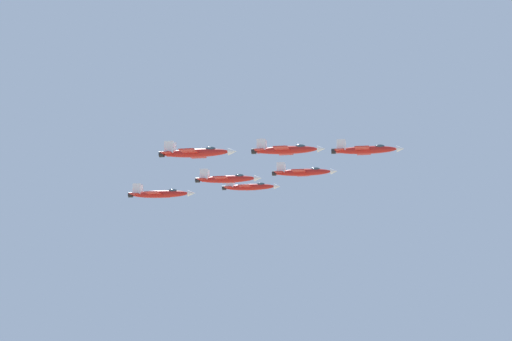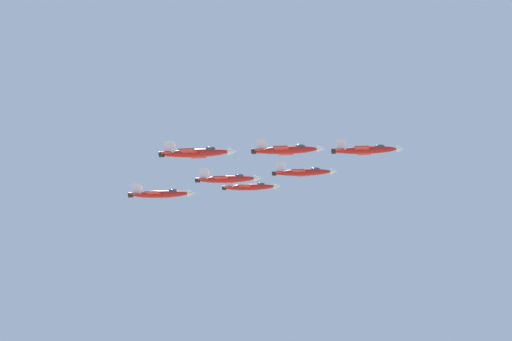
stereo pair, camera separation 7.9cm
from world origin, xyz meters
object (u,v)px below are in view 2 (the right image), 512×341
Objects in this scene: jet_trailing at (160,194)px; jet_right_outer at (196,153)px; jet_right_wingman at (287,150)px; jet_slot_rear at (227,179)px; jet_left_wingman at (303,172)px; jet_lead at (366,150)px; jet_left_outer at (250,187)px.

jet_right_outer is at bearing -59.40° from jet_trailing.
jet_right_wingman is 0.96× the size of jet_trailing.
jet_right_wingman is 25.38m from jet_slot_rear.
jet_slot_rear is (-21.40, 24.34, -1.09)m from jet_right_outer.
jet_right_wingman is at bearing -89.50° from jet_left_wingman.
jet_lead is at bearing 41.25° from jet_right_outer.
jet_slot_rear is at bearing -89.01° from jet_left_outer.
jet_lead is 1.04× the size of jet_right_wingman.
jet_left_outer reaches higher than jet_right_outer.
jet_trailing is at bearing -119.47° from jet_left_outer.
jet_right_outer is at bearing -139.94° from jet_right_wingman.
jet_lead is at bearing -39.37° from jet_left_outer.
jet_slot_rear is at bearing 0.14° from jet_trailing.
jet_right_wingman is (-3.61, -24.76, -2.49)m from jet_lead.
jet_trailing is at bearing -179.04° from jet_slot_rear.
jet_right_wingman is at bearing -67.59° from jet_left_outer.
jet_trailing is (-42.94, -37.77, -10.38)m from jet_lead.
jet_slot_rear reaches higher than jet_trailing.
jet_lead is 1.02× the size of jet_left_outer.
jet_lead reaches higher than jet_left_wingman.
jet_right_outer is 37.90m from jet_trailing.
jet_right_wingman reaches higher than jet_right_outer.
jet_right_wingman is 0.98× the size of jet_right_outer.
jet_left_outer is at bearing 90.96° from jet_slot_rear.
jet_lead is at bearing -39.86° from jet_left_wingman.
jet_left_outer is 1.00× the size of jet_right_outer.
jet_left_wingman reaches higher than jet_trailing.
jet_right_wingman is 52.24m from jet_left_outer.
jet_lead reaches higher than jet_right_outer.
jet_left_wingman is at bearing 23.16° from jet_trailing.
jet_slot_rear is (-25.02, -0.42, -4.24)m from jet_right_wingman.
jet_right_wingman reaches higher than jet_left_outer.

